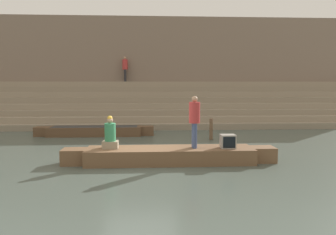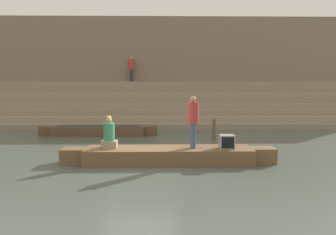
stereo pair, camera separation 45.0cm
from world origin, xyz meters
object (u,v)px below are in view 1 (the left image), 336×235
object	(u,v)px
person_standing	(194,118)
person_rowing	(110,135)
rowboat_main	(170,155)
moored_boat_shore	(95,131)
person_on_steps	(125,67)
mooring_post	(211,129)
tv_set	(228,141)

from	to	relation	value
person_standing	person_rowing	size ratio (longest dim) A/B	1.59
rowboat_main	moored_boat_shore	xyz separation A→B (m)	(-3.48, 6.01, -0.02)
person_rowing	person_on_steps	xyz separation A→B (m)	(-0.40, 12.54, 2.86)
rowboat_main	mooring_post	size ratio (longest dim) A/B	7.04
moored_boat_shore	person_rowing	bearing A→B (deg)	-75.35
person_rowing	person_on_steps	world-z (taller)	person_on_steps
rowboat_main	tv_set	distance (m)	1.99
rowboat_main	moored_boat_shore	world-z (taller)	rowboat_main
moored_boat_shore	tv_set	bearing A→B (deg)	-48.09
person_standing	person_rowing	xyz separation A→B (m)	(-2.80, 0.06, -0.56)
person_standing	moored_boat_shore	xyz separation A→B (m)	(-4.30, 6.01, -1.25)
rowboat_main	person_rowing	distance (m)	2.09
person_standing	mooring_post	size ratio (longest dim) A/B	1.71
tv_set	rowboat_main	bearing A→B (deg)	-178.33
person_standing	person_on_steps	bearing A→B (deg)	107.64
person_on_steps	person_standing	bearing A→B (deg)	-17.11
moored_boat_shore	person_on_steps	xyz separation A→B (m)	(1.10, 6.58, 3.55)
person_on_steps	tv_set	bearing A→B (deg)	-12.64
tv_set	mooring_post	bearing A→B (deg)	91.72
person_standing	mooring_post	world-z (taller)	person_standing
person_standing	person_rowing	distance (m)	2.86
person_standing	mooring_post	bearing A→B (deg)	75.90
person_standing	moored_boat_shore	bearing A→B (deg)	128.96
person_standing	tv_set	size ratio (longest dim) A/B	3.56
person_rowing	tv_set	xyz separation A→B (m)	(3.91, -0.18, -0.20)
person_standing	person_rowing	world-z (taller)	person_standing
rowboat_main	moored_boat_shore	size ratio (longest dim) A/B	1.18
tv_set	moored_boat_shore	xyz separation A→B (m)	(-5.41, 6.14, -0.48)
rowboat_main	mooring_post	world-z (taller)	mooring_post
rowboat_main	mooring_post	bearing A→B (deg)	63.72
rowboat_main	mooring_post	xyz separation A→B (m)	(2.24, 4.52, 0.24)
rowboat_main	person_on_steps	xyz separation A→B (m)	(-2.38, 12.59, 3.53)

